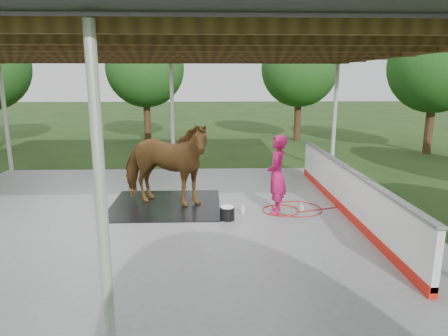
{
  "coord_description": "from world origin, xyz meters",
  "views": [
    {
      "loc": [
        1.28,
        -9.25,
        3.27
      ],
      "look_at": [
        1.63,
        0.23,
        1.14
      ],
      "focal_mm": 32.0,
      "sensor_mm": 36.0,
      "label": 1
    }
  ],
  "objects_px": {
    "dasher_board": "(346,191)",
    "wash_bucket": "(227,213)",
    "horse": "(164,164)",
    "handler": "(277,175)"
  },
  "relations": [
    {
      "from": "horse",
      "to": "wash_bucket",
      "type": "bearing_deg",
      "value": -106.94
    },
    {
      "from": "dasher_board",
      "to": "handler",
      "type": "distance_m",
      "value": 1.76
    },
    {
      "from": "horse",
      "to": "handler",
      "type": "height_order",
      "value": "horse"
    },
    {
      "from": "dasher_board",
      "to": "horse",
      "type": "bearing_deg",
      "value": 170.79
    },
    {
      "from": "dasher_board",
      "to": "handler",
      "type": "relative_size",
      "value": 4.15
    },
    {
      "from": "dasher_board",
      "to": "horse",
      "type": "xyz_separation_m",
      "value": [
        -4.47,
        0.73,
        0.56
      ]
    },
    {
      "from": "wash_bucket",
      "to": "horse",
      "type": "bearing_deg",
      "value": 143.54
    },
    {
      "from": "dasher_board",
      "to": "wash_bucket",
      "type": "bearing_deg",
      "value": -171.69
    },
    {
      "from": "dasher_board",
      "to": "handler",
      "type": "xyz_separation_m",
      "value": [
        -1.7,
        0.02,
        0.42
      ]
    },
    {
      "from": "horse",
      "to": "wash_bucket",
      "type": "xyz_separation_m",
      "value": [
        1.56,
        -1.15,
        -0.94
      ]
    }
  ]
}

